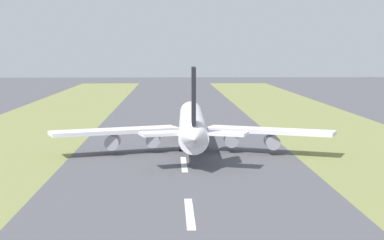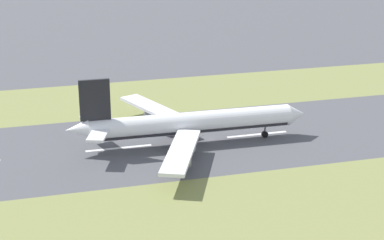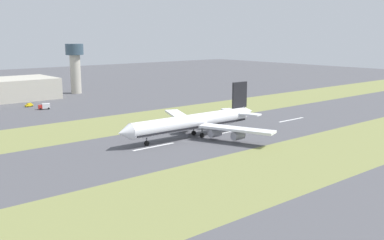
{
  "view_description": "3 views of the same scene",
  "coord_description": "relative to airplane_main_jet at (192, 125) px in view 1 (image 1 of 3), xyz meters",
  "views": [
    {
      "loc": [
        -2.66,
        -156.48,
        23.41
      ],
      "look_at": [
        2.33,
        -5.93,
        7.0
      ],
      "focal_mm": 60.0,
      "sensor_mm": 36.0,
      "label": 1
    },
    {
      "loc": [
        161.13,
        -49.71,
        64.48
      ],
      "look_at": [
        2.33,
        -5.93,
        7.0
      ],
      "focal_mm": 60.0,
      "sensor_mm": 36.0,
      "label": 2
    },
    {
      "loc": [
        -129.17,
        105.43,
        40.2
      ],
      "look_at": [
        2.33,
        -5.93,
        7.0
      ],
      "focal_mm": 42.0,
      "sensor_mm": 36.0,
      "label": 3
    }
  ],
  "objects": [
    {
      "name": "grass_median_east",
      "position": [
        42.71,
        7.84,
        -6.02
      ],
      "size": [
        40.0,
        600.0,
        0.01
      ],
      "primitive_type": "cube",
      "color": "olive",
      "rests_on": "ground"
    },
    {
      "name": "ground_plane",
      "position": [
        -2.29,
        7.84,
        -6.02
      ],
      "size": [
        800.0,
        800.0,
        0.0
      ],
      "primitive_type": "plane",
      "color": "#4C4C51"
    },
    {
      "name": "centreline_dash_near",
      "position": [
        -2.29,
        -58.1,
        -6.01
      ],
      "size": [
        1.2,
        18.0,
        0.01
      ],
      "primitive_type": "cube",
      "color": "silver",
      "rests_on": "ground"
    },
    {
      "name": "centreline_dash_far",
      "position": [
        -2.29,
        21.9,
        -6.01
      ],
      "size": [
        1.2,
        18.0,
        0.01
      ],
      "primitive_type": "cube",
      "color": "silver",
      "rests_on": "ground"
    },
    {
      "name": "centreline_dash_mid",
      "position": [
        -2.29,
        -18.1,
        -6.01
      ],
      "size": [
        1.2,
        18.0,
        0.01
      ],
      "primitive_type": "cube",
      "color": "silver",
      "rests_on": "ground"
    },
    {
      "name": "airplane_main_jet",
      "position": [
        0.0,
        0.0,
        0.0
      ],
      "size": [
        64.12,
        67.1,
        20.2
      ],
      "color": "white",
      "rests_on": "ground"
    }
  ]
}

